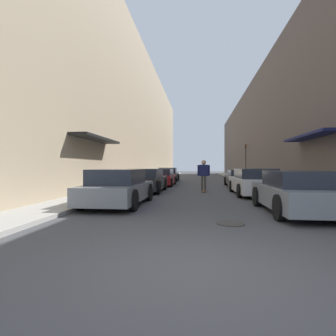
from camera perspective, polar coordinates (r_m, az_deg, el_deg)
The scene contains 15 objects.
ground at distance 25.81m, azimuth 6.66°, elevation -2.93°, with size 122.02×122.02×0.00m, color #424244.
curb_strip_left at distance 31.71m, azimuth -2.13°, elevation -2.23°, with size 1.80×55.47×0.12m.
curb_strip_right at distance 31.72m, azimuth 15.43°, elevation -2.24°, with size 1.80×55.47×0.12m.
building_row_left at distance 32.76m, azimuth -7.23°, elevation 10.35°, with size 4.90×55.47×14.36m.
building_row_right at distance 32.51m, azimuth 20.54°, elevation 7.25°, with size 4.90×55.47×10.81m.
parked_car_left_0 at distance 9.94m, azimuth -10.68°, elevation -4.25°, with size 1.97×4.36×1.33m.
parked_car_left_1 at distance 14.89m, azimuth -4.64°, elevation -2.74°, with size 1.89×4.19×1.32m.
parked_car_left_2 at distance 20.06m, azimuth -1.27°, elevation -2.05°, with size 1.87×4.79×1.29m.
parked_car_left_3 at distance 25.93m, azimuth 0.04°, elevation -1.48°, with size 2.00×4.35×1.35m.
parked_car_right_0 at distance 8.98m, azimuth 26.27°, elevation -4.81°, with size 1.99×4.24×1.30m.
parked_car_right_1 at distance 13.99m, azimuth 18.22°, elevation -2.95°, with size 2.06×4.73×1.33m.
parked_car_right_2 at distance 19.53m, azimuth 15.33°, elevation -2.20°, with size 1.88×4.78×1.20m.
skateboarder at distance 14.90m, azimuth 7.77°, elevation -0.93°, with size 0.70×0.78×1.81m.
manhole_cover at distance 6.85m, azimuth 13.47°, elevation -11.65°, with size 0.70×0.70×0.02m.
traffic_light at distance 31.44m, azimuth 16.54°, elevation 2.20°, with size 0.16×0.22×3.91m.
Camera 1 is at (-0.03, -3.58, 1.42)m, focal length 28.00 mm.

